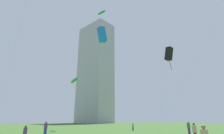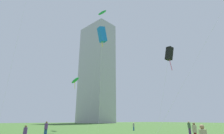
# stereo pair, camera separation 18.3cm
# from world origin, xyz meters

# --- Properties ---
(person_standing_0) EXTENTS (0.40, 0.40, 1.79)m
(person_standing_0) POSITION_xyz_m (6.07, 2.45, 1.04)
(person_standing_0) COLOR maroon
(person_standing_0) RESTS_ON ground
(person_standing_1) EXTENTS (0.35, 0.35, 1.56)m
(person_standing_1) POSITION_xyz_m (-7.95, 10.89, 0.90)
(person_standing_1) COLOR gray
(person_standing_1) RESTS_ON ground
(person_standing_2) EXTENTS (0.35, 0.35, 1.55)m
(person_standing_2) POSITION_xyz_m (13.00, 20.18, 0.90)
(person_standing_2) COLOR #1E478C
(person_standing_2) RESTS_ON ground
(person_standing_3) EXTENTS (0.42, 0.42, 1.88)m
(person_standing_3) POSITION_xyz_m (-5.04, 15.81, 1.08)
(person_standing_3) COLOR #1E478C
(person_standing_3) RESTS_ON ground
(person_standing_5) EXTENTS (0.42, 0.42, 1.87)m
(person_standing_5) POSITION_xyz_m (13.34, 7.88, 1.08)
(person_standing_5) COLOR #593372
(person_standing_5) RESTS_ON ground
(kite_flying_4) EXTENTS (10.57, 8.41, 11.94)m
(kite_flying_4) POSITION_xyz_m (3.71, 30.63, 11.28)
(kite_flying_4) COLOR silver
(kite_flying_4) RESTS_ON ground
(kite_flying_5) EXTENTS (3.06, 6.66, 12.94)m
(kite_flying_5) POSITION_xyz_m (10.18, 7.53, 11.79)
(kite_flying_5) COLOR silver
(kite_flying_5) RESTS_ON ground
(kite_flying_6) EXTENTS (3.43, 6.08, 16.17)m
(kite_flying_6) POSITION_xyz_m (1.22, 12.80, 14.88)
(kite_flying_6) COLOR silver
(kite_flying_6) RESTS_ON ground
(kite_flying_7) EXTENTS (8.98, 10.33, 35.19)m
(kite_flying_7) POSITION_xyz_m (11.31, 31.41, 34.15)
(kite_flying_7) COLOR silver
(kite_flying_7) RESTS_ON ground
(distant_highrise_0) EXTENTS (22.22, 29.20, 76.68)m
(distant_highrise_0) POSITION_xyz_m (46.92, 104.34, 38.34)
(distant_highrise_0) COLOR #A8A8AD
(distant_highrise_0) RESTS_ON ground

